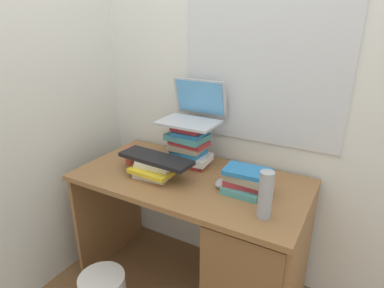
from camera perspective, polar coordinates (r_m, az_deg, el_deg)
ground_plane at (r=2.23m, az=-0.32°, el=-23.46°), size 6.00×6.00×0.00m
wall_back at (r=1.93m, az=5.25°, el=13.19°), size 6.00×0.06×2.60m
wall_left at (r=2.13m, az=-20.45°, el=12.74°), size 0.05×6.00×2.60m
desk at (r=1.84m, az=8.27°, el=-17.96°), size 1.26×0.65×0.76m
book_stack_tall at (r=1.89m, az=-0.58°, el=-0.23°), size 0.26×0.19×0.25m
book_stack_keyboard_riser at (r=1.79m, az=-6.48°, el=-4.26°), size 0.25×0.19×0.10m
book_stack_side at (r=1.64m, az=9.45°, el=-6.38°), size 0.23×0.18×0.12m
laptop at (r=1.87m, az=0.23°, el=5.68°), size 0.33×0.28×0.23m
keyboard at (r=1.76m, az=-6.37°, el=-2.54°), size 0.43×0.17×0.02m
computer_mouse at (r=1.69m, az=5.22°, el=-6.82°), size 0.06×0.10×0.04m
mug at (r=1.96m, az=-10.50°, el=-1.99°), size 0.12×0.08×0.10m
water_bottle at (r=1.43m, az=12.78°, el=-8.73°), size 0.06×0.06×0.22m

